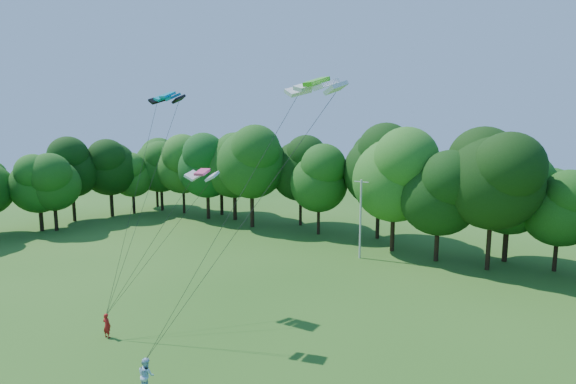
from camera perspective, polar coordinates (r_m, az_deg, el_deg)
The scene contains 9 objects.
utility_pole at distance 45.12m, azimuth 9.19°, elevation -3.30°, with size 1.58×0.20×7.91m.
kite_flyer_left at distance 31.29m, azimuth -22.02°, elevation -15.44°, with size 0.57×0.38×1.57m, color #B11716.
kite_flyer_right at distance 24.98m, azimuth -17.57°, elevation -21.27°, with size 0.87×0.68×1.79m, color #ACD4EF.
kite_teal at distance 33.60m, azimuth -15.04°, elevation 11.81°, with size 2.78×1.56×0.55m.
kite_green at distance 21.97m, azimuth 3.64°, elevation 13.82°, with size 3.13×1.66×0.55m.
kite_pink at distance 27.27m, azimuth -10.84°, elevation 2.50°, with size 2.17×1.58×0.38m.
tree_back_west at distance 64.35m, azimuth -10.24°, elevation 3.80°, with size 8.99×8.99×13.08m.
tree_back_center at distance 44.13m, azimuth 24.59°, elevation 1.67°, with size 9.41×9.41×13.69m.
tree_flank_west at distance 64.04m, azimuth -29.17°, elevation 1.59°, with size 7.44×7.44×10.83m.
Camera 1 is at (17.80, -8.29, 13.06)m, focal length 28.00 mm.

